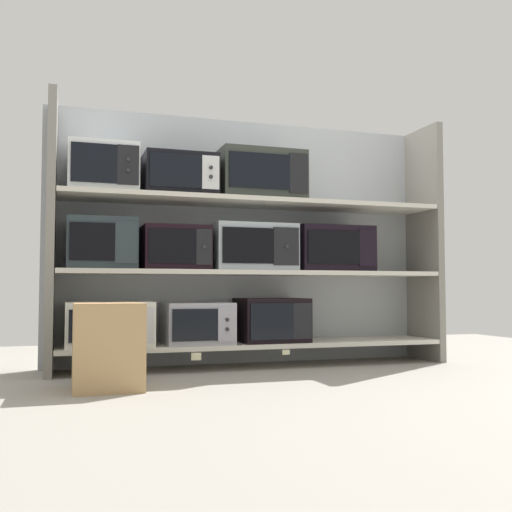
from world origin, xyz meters
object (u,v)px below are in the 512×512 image
Objects in this scene: microwave_4 at (174,248)px; microwave_0 at (109,324)px; microwave_3 at (102,244)px; microwave_1 at (197,323)px; microwave_2 at (271,320)px; microwave_5 at (251,248)px; microwave_7 at (103,169)px; microwave_6 at (330,249)px; microwave_8 at (179,177)px; microwave_9 at (260,176)px; shipping_carton at (108,346)px.

microwave_0 is at bearing 179.96° from microwave_4.
microwave_4 is (0.46, -0.00, -0.02)m from microwave_3.
microwave_1 is 0.96× the size of microwave_2.
microwave_5 reaches higher than microwave_1.
microwave_5 is at bearing 179.91° from microwave_2.
microwave_0 is 0.63m from microwave_4.
microwave_0 is at bearing 0.35° from microwave_7.
microwave_5 is 1.02× the size of microwave_6.
microwave_2 is at bearing -179.96° from microwave_6.
microwave_7 is (-0.98, -0.00, 0.48)m from microwave_5.
microwave_9 is at bearing 0.05° from microwave_8.
microwave_3 reaches higher than shipping_carton.
microwave_3 reaches higher than microwave_6.
microwave_8 is (0.02, -0.00, 0.47)m from microwave_4.
microwave_7 is at bearing -179.99° from microwave_4.
microwave_2 is at bearing -0.09° from microwave_5.
microwave_5 is at bearing -179.85° from microwave_9.
shipping_carton is at bearing -133.23° from microwave_1.
microwave_5 reaches higher than microwave_4.
shipping_carton is (-1.56, -0.65, -0.58)m from microwave_6.
microwave_0 is 1.27× the size of microwave_4.
microwave_2 reaches higher than microwave_1.
shipping_carton is (-0.98, -0.65, -0.57)m from microwave_5.
microwave_8 is at bearing -0.01° from microwave_7.
microwave_3 is 1.57m from microwave_6.
microwave_7 reaches higher than microwave_3.
microwave_5 is (-0.14, 0.00, 0.49)m from microwave_2.
microwave_3 reaches higher than microwave_2.
microwave_9 is at bearing 179.99° from microwave_6.
microwave_3 is (-1.13, 0.00, 0.49)m from microwave_2.
microwave_9 is (1.04, 0.00, 0.49)m from microwave_3.
shipping_carton reaches higher than microwave_1.
microwave_2 is at bearing -0.02° from microwave_0.
microwave_6 is at bearing -0.00° from microwave_0.
microwave_6 reaches higher than microwave_4.
microwave_6 is at bearing -0.01° from microwave_9.
microwave_5 is 0.95× the size of microwave_9.
microwave_9 is (-0.08, 0.00, 0.98)m from microwave_2.
microwave_6 is (0.96, 0.00, 0.50)m from microwave_1.
microwave_8 is at bearing -179.99° from microwave_2.
microwave_3 reaches higher than microwave_5.
microwave_6 is 1.20× the size of shipping_carton.
microwave_1 is at bearing 0.12° from microwave_8.
microwave_3 is at bearing 90.38° from shipping_carton.
microwave_1 is 0.89m from shipping_carton.
microwave_9 reaches higher than shipping_carton.
microwave_3 is 0.91× the size of microwave_8.
microwave_7 is at bearing -179.99° from microwave_6.
microwave_0 is at bearing 180.00° from microwave_6.
microwave_7 is 0.74× the size of microwave_9.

